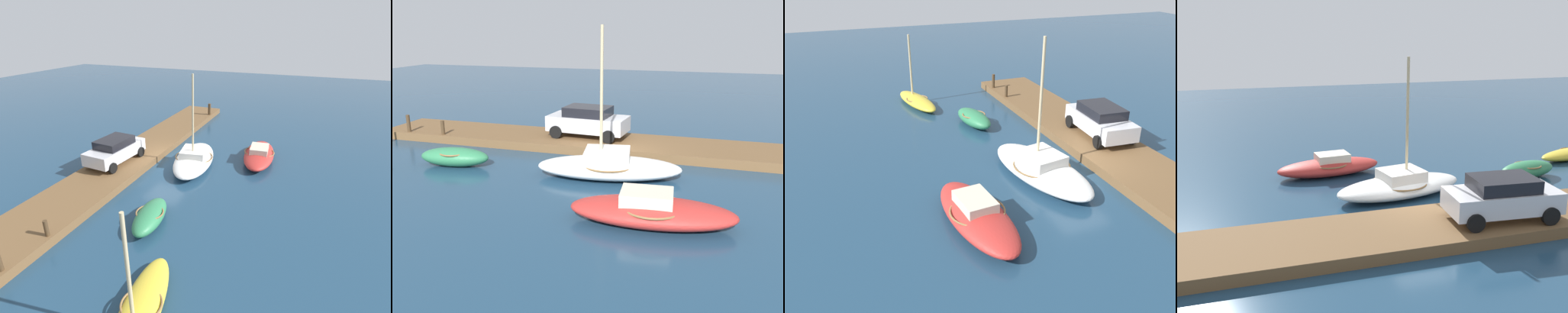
% 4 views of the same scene
% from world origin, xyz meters
% --- Properties ---
extents(ground_plane, '(84.00, 84.00, 0.00)m').
position_xyz_m(ground_plane, '(0.00, 0.00, 0.00)').
color(ground_plane, navy).
extents(dock_platform, '(26.24, 3.39, 0.43)m').
position_xyz_m(dock_platform, '(0.00, -2.03, 0.21)').
color(dock_platform, brown).
rests_on(dock_platform, ground_plane).
extents(sailboat_white, '(6.10, 3.31, 5.87)m').
position_xyz_m(sailboat_white, '(-0.17, 2.06, 0.47)').
color(sailboat_white, white).
rests_on(sailboat_white, ground_plane).
extents(rowboat_green, '(3.17, 1.65, 0.81)m').
position_xyz_m(rowboat_green, '(6.56, 2.63, 0.41)').
color(rowboat_green, '#2D7A4C').
rests_on(rowboat_green, ground_plane).
extents(motorboat_red, '(5.24, 2.35, 1.07)m').
position_xyz_m(motorboat_red, '(-2.47, 5.82, 0.44)').
color(motorboat_red, '#B72D28').
rests_on(motorboat_red, ground_plane).
extents(mooring_post_mid_west, '(0.18, 0.18, 0.73)m').
position_xyz_m(mooring_post_mid_west, '(9.38, -0.58, 0.79)').
color(mooring_post_mid_west, '#47331E').
rests_on(mooring_post_mid_west, dock_platform).
extents(mooring_post_mid_east, '(0.19, 0.19, 0.91)m').
position_xyz_m(mooring_post_mid_east, '(11.49, -0.58, 0.88)').
color(mooring_post_mid_east, '#47331E').
rests_on(mooring_post_mid_east, dock_platform).
extents(parked_car, '(4.08, 2.25, 1.55)m').
position_xyz_m(parked_car, '(2.04, -2.37, 1.24)').
color(parked_car, silver).
rests_on(parked_car, dock_platform).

